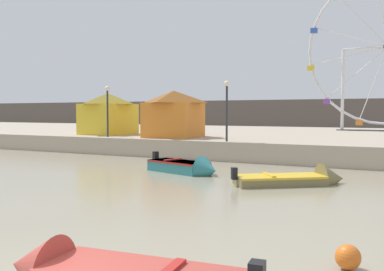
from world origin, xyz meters
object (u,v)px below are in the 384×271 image
at_px(promenade_lamp_far, 107,103).
at_px(mooring_buoy_orange, 348,257).
at_px(motorboat_teal_painted, 188,167).
at_px(carnival_booth_orange_canopy, 174,113).
at_px(carnival_booth_yellow_awning, 108,113).
at_px(motorboat_olive_wood, 301,179).
at_px(promenade_lamp_near, 227,101).

height_order(promenade_lamp_far, mooring_buoy_orange, promenade_lamp_far).
relative_size(motorboat_teal_painted, mooring_buoy_orange, 8.91).
height_order(carnival_booth_orange_canopy, carnival_booth_yellow_awning, carnival_booth_orange_canopy).
bearing_deg(promenade_lamp_far, motorboat_teal_painted, -32.30).
height_order(motorboat_olive_wood, mooring_buoy_orange, motorboat_olive_wood).
bearing_deg(motorboat_olive_wood, carnival_booth_orange_canopy, 104.89).
xyz_separation_m(promenade_lamp_near, promenade_lamp_far, (-8.59, 0.36, -0.02)).
bearing_deg(carnival_booth_yellow_awning, mooring_buoy_orange, -38.32).
xyz_separation_m(carnival_booth_orange_canopy, promenade_lamp_far, (-4.00, -1.71, 0.66)).
bearing_deg(promenade_lamp_far, motorboat_olive_wood, -23.98).
distance_m(carnival_booth_yellow_awning, promenade_lamp_near, 11.10).
relative_size(motorboat_teal_painted, carnival_booth_yellow_awning, 1.03).
bearing_deg(promenade_lamp_far, carnival_booth_orange_canopy, 23.17).
distance_m(carnival_booth_orange_canopy, promenade_lamp_far, 4.40).
bearing_deg(motorboat_teal_painted, mooring_buoy_orange, -32.45).
xyz_separation_m(motorboat_olive_wood, carnival_booth_yellow_awning, (-16.24, 8.94, 2.45)).
distance_m(promenade_lamp_near, mooring_buoy_orange, 16.97).
bearing_deg(motorboat_olive_wood, promenade_lamp_near, 96.31).
bearing_deg(promenade_lamp_near, mooring_buoy_orange, -59.71).
relative_size(motorboat_teal_painted, motorboat_olive_wood, 0.96).
height_order(carnival_booth_orange_canopy, promenade_lamp_near, promenade_lamp_near).
bearing_deg(motorboat_teal_painted, promenade_lamp_near, 110.65).
distance_m(motorboat_olive_wood, promenade_lamp_near, 8.73).
xyz_separation_m(motorboat_olive_wood, promenade_lamp_near, (-5.57, 5.94, 3.13)).
bearing_deg(motorboat_teal_painted, promenade_lamp_far, 163.85).
relative_size(motorboat_olive_wood, mooring_buoy_orange, 9.29).
bearing_deg(carnival_booth_orange_canopy, carnival_booth_yellow_awning, 166.44).
height_order(motorboat_teal_painted, promenade_lamp_near, promenade_lamp_near).
height_order(motorboat_olive_wood, carnival_booth_yellow_awning, carnival_booth_yellow_awning).
height_order(motorboat_teal_painted, mooring_buoy_orange, motorboat_teal_painted).
distance_m(motorboat_teal_painted, carnival_booth_orange_canopy, 9.25).
bearing_deg(motorboat_teal_painted, motorboat_olive_wood, 9.46).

